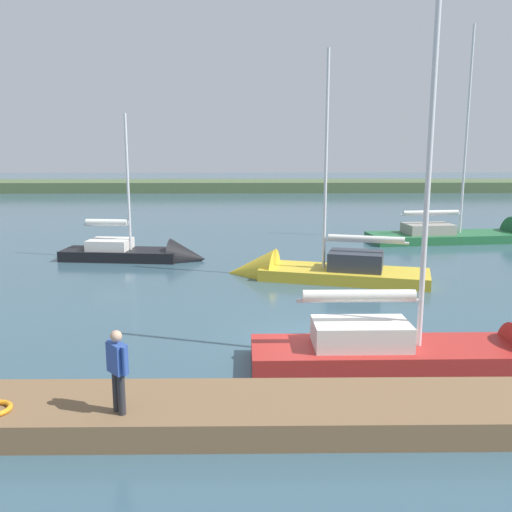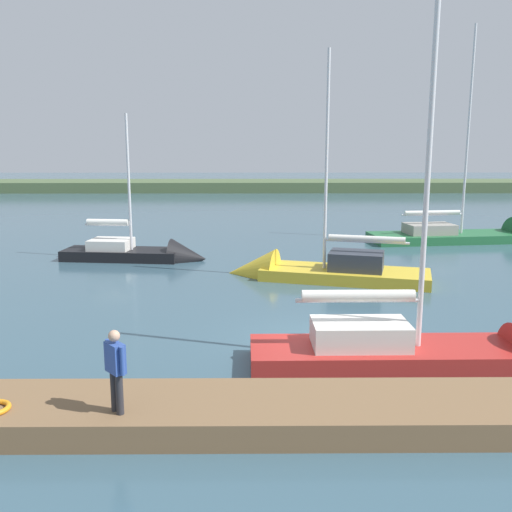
% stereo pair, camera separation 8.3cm
% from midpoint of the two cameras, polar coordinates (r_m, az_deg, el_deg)
% --- Properties ---
extents(ground_plane, '(200.00, 200.00, 0.00)m').
position_cam_midpoint_polar(ground_plane, '(16.29, 5.75, -8.36)').
color(ground_plane, '#385666').
extents(far_shoreline, '(180.00, 8.00, 2.40)m').
position_cam_midpoint_polar(far_shoreline, '(69.04, 0.75, 6.63)').
color(far_shoreline, '#4C603D').
rests_on(far_shoreline, ground_plane).
extents(dock_pier, '(24.36, 2.10, 0.54)m').
position_cam_midpoint_polar(dock_pier, '(11.61, 8.64, -15.35)').
color(dock_pier, brown).
rests_on(dock_pier, ground_plane).
extents(sailboat_far_right, '(8.66, 4.49, 10.24)m').
position_cam_midpoint_polar(sailboat_far_right, '(23.50, 5.17, -1.97)').
color(sailboat_far_right, gold).
rests_on(sailboat_far_right, ground_plane).
extents(sailboat_outer_mooring, '(8.32, 2.00, 9.66)m').
position_cam_midpoint_polar(sailboat_outer_mooring, '(15.08, 17.68, -9.63)').
color(sailboat_outer_mooring, '#B22823').
rests_on(sailboat_outer_mooring, ground_plane).
extents(sailboat_mid_channel, '(7.07, 2.63, 7.71)m').
position_cam_midpoint_polar(sailboat_mid_channel, '(27.59, -11.25, 0.04)').
color(sailboat_mid_channel, black).
rests_on(sailboat_mid_channel, ground_plane).
extents(sailboat_inner_slip, '(11.12, 3.99, 13.20)m').
position_cam_midpoint_polar(sailboat_inner_slip, '(35.10, 21.66, 1.60)').
color(sailboat_inner_slip, '#236638').
rests_on(sailboat_inner_slip, ground_plane).
extents(person_on_dock, '(0.45, 0.49, 1.60)m').
position_cam_midpoint_polar(person_on_dock, '(10.81, -14.06, -10.79)').
color(person_on_dock, '#28282D').
rests_on(person_on_dock, dock_pier).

